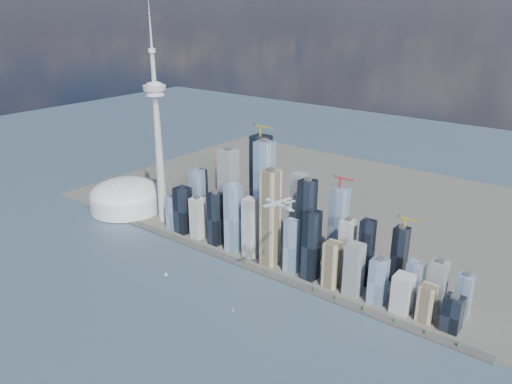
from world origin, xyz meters
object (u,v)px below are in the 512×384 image
Objects in this scene: airplane at (279,204)px; sailboat_west at (166,274)px; needle_tower at (158,135)px; sailboat_east at (233,310)px; dome_stadium at (126,197)px.

airplane is 7.05× the size of sailboat_west.
needle_tower reaches higher than sailboat_west.
sailboat_west is at bearing -171.32° from sailboat_east.
sailboat_east is (560.22, -199.28, -36.63)m from dome_stadium.
airplane reaches higher than sailboat_east.
needle_tower is 62.82× the size of sailboat_east.
needle_tower is 524.10m from sailboat_east.
airplane is 221.65m from sailboat_east.
needle_tower is at bearing 165.79° from sailboat_east.
sailboat_west is (361.15, -186.82, -35.94)m from dome_stadium.
dome_stadium is 2.61× the size of airplane.
dome_stadium is 22.82× the size of sailboat_east.
needle_tower reaches higher than dome_stadium.
dome_stadium is 595.73m from sailboat_east.
sailboat_east is (420.22, -209.28, -233.03)m from needle_tower.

